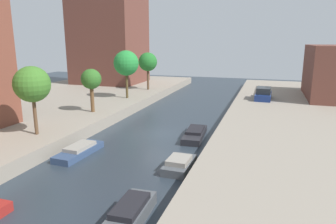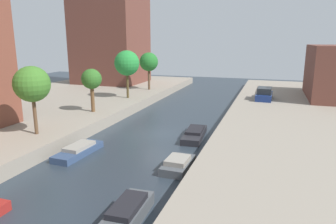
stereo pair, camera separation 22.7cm
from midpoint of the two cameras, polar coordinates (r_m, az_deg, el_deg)
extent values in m
plane|color=#28333D|center=(26.26, -2.25, -4.14)|extent=(84.00, 84.00, 0.00)
cube|color=gray|center=(34.21, -26.53, -0.57)|extent=(20.00, 64.00, 1.00)
cylinder|color=brown|center=(24.59, -23.50, -0.63)|extent=(0.26, 0.26, 2.81)
sphere|color=#3D7427|center=(24.19, -24.00, 4.70)|extent=(2.59, 2.59, 2.59)
cylinder|color=brown|center=(30.66, -13.98, 2.34)|extent=(0.35, 0.35, 2.51)
sphere|color=#306724|center=(30.37, -14.18, 5.92)|extent=(1.92, 1.92, 1.92)
cylinder|color=#4F4123|center=(37.24, -7.76, 4.94)|extent=(0.28, 0.28, 3.11)
sphere|color=#268938|center=(36.96, -7.88, 8.91)|extent=(2.94, 2.94, 2.94)
cylinder|color=brown|center=(43.40, -3.84, 6.08)|extent=(0.31, 0.31, 2.94)
sphere|color=#237029|center=(43.17, -3.89, 9.20)|extent=(2.56, 2.56, 2.56)
cube|color=navy|center=(38.08, 16.99, 2.84)|extent=(1.89, 4.31, 0.71)
cube|color=#1E2328|center=(37.65, 17.04, 3.82)|extent=(1.62, 2.39, 0.71)
cube|color=#33476B|center=(22.53, -16.35, -7.05)|extent=(1.61, 4.19, 0.45)
cube|color=gray|center=(22.53, -16.20, -6.10)|extent=(1.31, 2.32, 0.25)
cube|color=#4C5156|center=(14.18, -7.92, -18.84)|extent=(1.45, 4.20, 0.64)
cube|color=black|center=(14.17, -7.44, -16.70)|extent=(1.18, 2.32, 0.27)
cube|color=#4C5156|center=(19.40, 1.82, -9.76)|extent=(1.55, 3.05, 0.50)
cube|color=gray|center=(19.11, 1.69, -8.83)|extent=(1.29, 1.69, 0.29)
cube|color=#232328|center=(25.42, 4.69, -4.17)|extent=(1.78, 4.68, 0.50)
cube|color=black|center=(25.52, 4.82, -3.25)|extent=(1.41, 2.61, 0.23)
camera|label=1|loc=(0.11, -90.23, -0.05)|focal=33.11mm
camera|label=2|loc=(0.11, 89.77, 0.05)|focal=33.11mm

